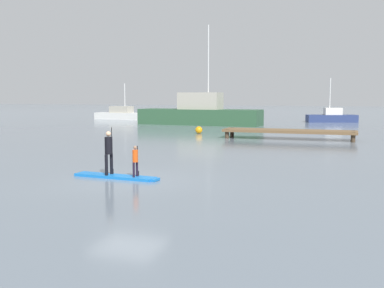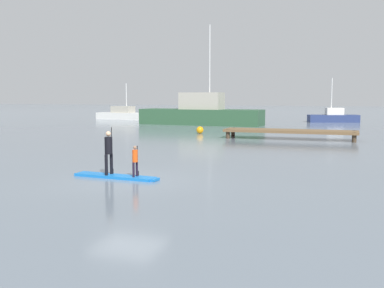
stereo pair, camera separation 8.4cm
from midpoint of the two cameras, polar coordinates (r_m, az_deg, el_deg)
ground_plane at (r=16.60m, az=-8.14°, el=-4.44°), size 240.00×240.00×0.00m
paddleboard_near at (r=17.02m, az=-9.56°, el=-4.03°), size 3.39×0.83×0.10m
paddler_adult at (r=17.05m, az=-10.50°, el=-0.73°), size 0.30×0.51×1.74m
paddler_child_solo at (r=16.51m, az=-7.23°, el=-1.92°), size 0.21×0.40×1.12m
fishing_boat_white_large at (r=47.11m, az=0.92°, el=3.82°), size 12.87×3.72×10.08m
motor_boat_small_navy at (r=58.33m, az=-8.91°, el=3.67°), size 6.86×2.88×4.51m
trawler_grey_distant at (r=54.07m, az=17.02°, el=3.23°), size 5.79×3.32×4.97m
floating_dock at (r=32.23m, az=11.92°, el=1.56°), size 9.03×2.07×0.65m
mooring_buoy_near at (r=36.24m, az=0.80°, el=1.77°), size 0.57×0.57×0.57m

